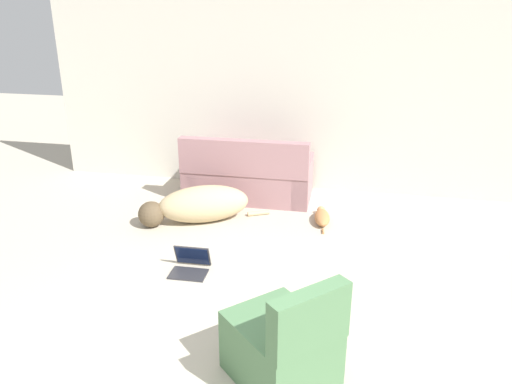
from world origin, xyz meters
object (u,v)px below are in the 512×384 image
object	(u,v)px
couch	(248,178)
laptop_open	(191,263)
dog	(198,205)
cat	(322,217)
side_chair	(283,347)

from	to	relation	value
couch	laptop_open	distance (m)	1.96
couch	laptop_open	xyz separation A→B (m)	(-0.12, -1.95, -0.20)
dog	cat	distance (m)	1.45
cat	laptop_open	xyz separation A→B (m)	(-1.13, -1.38, 0.01)
laptop_open	side_chair	bearing A→B (deg)	-51.66
dog	laptop_open	distance (m)	1.14
dog	laptop_open	world-z (taller)	dog
couch	cat	size ratio (longest dim) A/B	2.62
couch	side_chair	bearing A→B (deg)	105.89
dog	cat	world-z (taller)	dog
couch	laptop_open	bearing A→B (deg)	85.65
cat	laptop_open	bearing A→B (deg)	133.26
dog	couch	bearing A→B (deg)	-141.59
cat	side_chair	xyz separation A→B (m)	(-0.04, -2.68, 0.22)
dog	side_chair	world-z (taller)	side_chair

